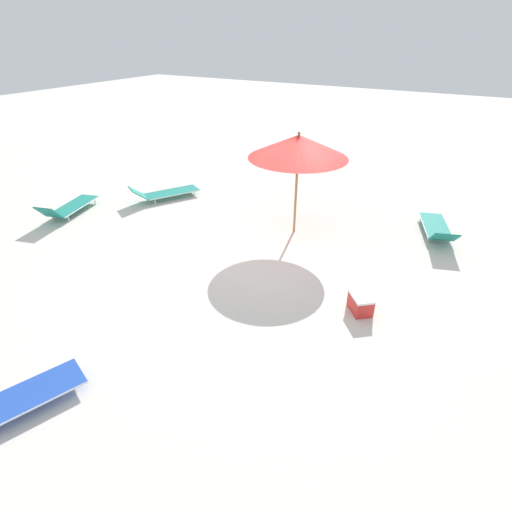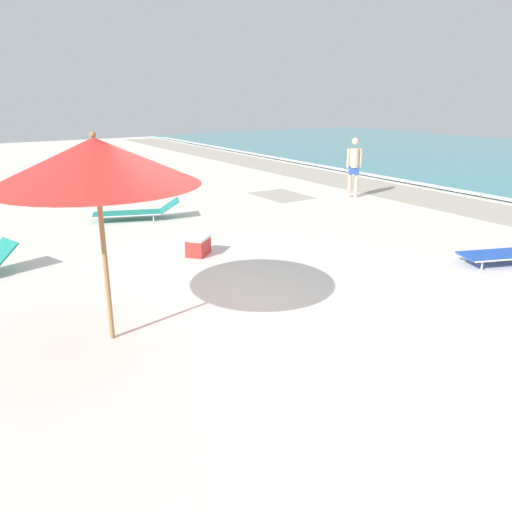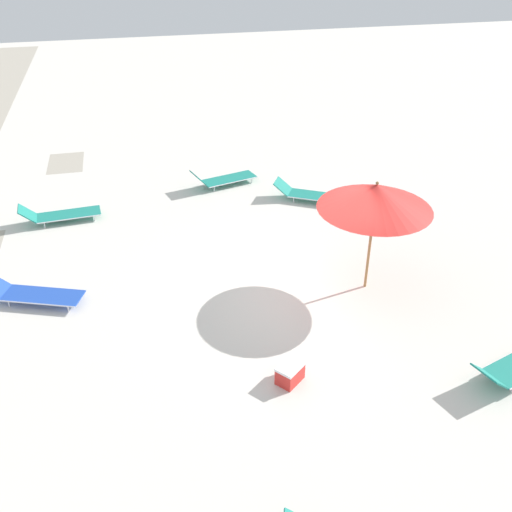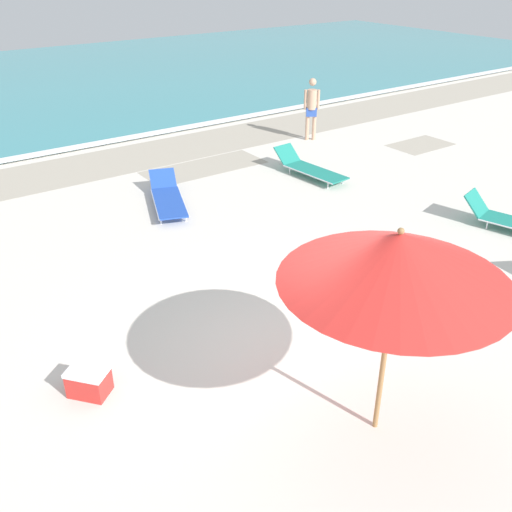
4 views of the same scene
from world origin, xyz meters
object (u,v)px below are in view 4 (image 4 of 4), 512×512
cooler_box (89,381)px  beach_umbrella (397,259)px  sun_lounger_mid_beach_solo (309,168)px  beachgoer_wading_adult (312,106)px  sun_lounger_near_water_left (168,197)px

cooler_box → beach_umbrella: bearing=5.6°
sun_lounger_mid_beach_solo → beachgoer_wading_adult: beachgoer_wading_adult is taller
beachgoer_wading_adult → beach_umbrella: bearing=-91.1°
sun_lounger_near_water_left → cooler_box: size_ratio=3.71×
sun_lounger_mid_beach_solo → cooler_box: size_ratio=3.50×
beachgoer_wading_adult → sun_lounger_mid_beach_solo: bearing=-95.4°
cooler_box → sun_lounger_mid_beach_solo: bearing=81.3°
beach_umbrella → sun_lounger_mid_beach_solo: bearing=55.3°
beach_umbrella → sun_lounger_near_water_left: 7.61m
beach_umbrella → cooler_box: bearing=135.5°
sun_lounger_mid_beach_solo → cooler_box: (-7.31, -4.42, -0.03)m
beach_umbrella → sun_lounger_mid_beach_solo: beach_umbrella is taller
beach_umbrella → beachgoer_wading_adult: size_ratio=1.46×
sun_lounger_mid_beach_solo → cooler_box: bearing=-153.5°
sun_lounger_mid_beach_solo → cooler_box: 8.54m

